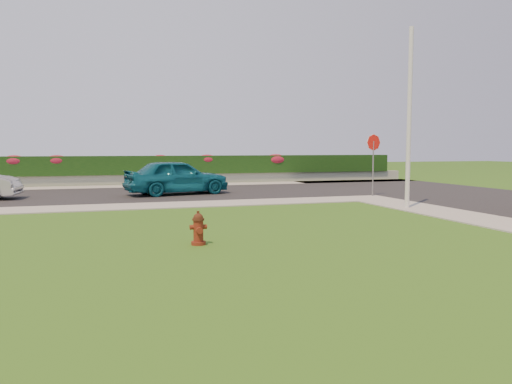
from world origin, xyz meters
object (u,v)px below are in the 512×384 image
object	(u,v)px
sedan_teal	(177,177)
stop_sign	(373,150)
fire_hydrant	(198,229)
utility_pole	(409,119)

from	to	relation	value
sedan_teal	stop_sign	bearing A→B (deg)	-124.45
fire_hydrant	utility_pole	xyz separation A→B (m)	(8.35, 4.34, 2.80)
fire_hydrant	stop_sign	size ratio (longest dim) A/B	0.27
sedan_teal	utility_pole	size ratio (longest dim) A/B	0.74
fire_hydrant	sedan_teal	bearing A→B (deg)	84.73
sedan_teal	stop_sign	distance (m)	8.91
utility_pole	stop_sign	size ratio (longest dim) A/B	2.28
utility_pole	stop_sign	world-z (taller)	utility_pole
fire_hydrant	sedan_teal	distance (m)	12.07
utility_pole	stop_sign	xyz separation A→B (m)	(1.15, 4.26, -1.08)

